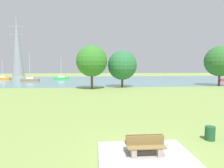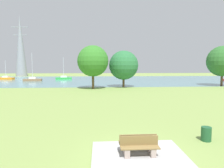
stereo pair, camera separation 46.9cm
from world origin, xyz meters
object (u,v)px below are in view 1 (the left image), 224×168
Objects in this scene: sailboat_brown at (30,80)px; electricity_pylon at (17,46)px; bench_facing_water at (143,143)px; litter_bin at (210,133)px; tree_west_far at (92,61)px; tree_east_near at (220,61)px; tree_east_far at (122,65)px; sailboat_green at (61,78)px; sailboat_orange at (3,78)px; bench_facing_inland at (146,148)px.

electricity_pylon is (-12.64, 26.12, 11.53)m from sailboat_brown.
bench_facing_water is 4.40m from litter_bin.
bench_facing_water is 27.78m from tree_west_far.
bench_facing_water is 2.25× the size of litter_bin.
tree_east_near reaches higher than sailboat_brown.
tree_east_far is 56.32m from electricity_pylon.
tree_west_far is (9.73, -25.72, 4.59)m from sailboat_green.
sailboat_orange is at bearing -82.38° from electricity_pylon.
sailboat_orange is 0.76× the size of sailboat_brown.
sailboat_orange is 40.68m from tree_east_far.
litter_bin is 0.14× the size of sailboat_orange.
sailboat_orange is 0.73× the size of tree_west_far.
sailboat_green is at bearing 148.34° from tree_east_near.
bench_facing_water is 0.08× the size of electricity_pylon.
bench_facing_inland is 28.31m from tree_west_far.
litter_bin is at bearing -61.94° from sailboat_brown.
tree_east_near is at bearing 53.00° from bench_facing_inland.
sailboat_green is 30.42m from electricity_pylon.
tree_east_far reaches higher than sailboat_orange.
sailboat_brown is at bearing 113.17° from bench_facing_water.
sailboat_green reaches higher than bench_facing_inland.
sailboat_brown is (-24.18, 45.37, 0.07)m from litter_bin.
sailboat_green is at bearing 108.10° from litter_bin.
tree_west_far reaches higher than bench_facing_water.
litter_bin is 0.10× the size of tree_west_far.
sailboat_brown reaches higher than sailboat_orange.
litter_bin is 62.28m from sailboat_orange.
tree_east_far reaches higher than bench_facing_water.
sailboat_brown is 0.97× the size of tree_west_far.
sailboat_orange is 17.34m from sailboat_green.
tree_west_far is (-2.95, 27.78, 4.58)m from bench_facing_inland.
tree_east_near reaches higher than sailboat_orange.
sailboat_green is (-12.68, 52.96, -0.01)m from bench_facing_water.
tree_east_far is (22.93, -16.86, 3.83)m from sailboat_brown.
bench_facing_inland is 0.24× the size of sailboat_brown.
tree_east_near is at bearing 52.51° from bench_facing_water.
tree_east_near is at bearing 2.27° from tree_east_far.
bench_facing_inland is 2.25× the size of litter_bin.
litter_bin is 54.32m from sailboat_green.
tree_west_far is at bearing -56.94° from electricity_pylon.
tree_west_far is at bearing -156.28° from tree_east_far.
sailboat_orange is (-30.02, 53.36, -0.02)m from bench_facing_water.
litter_bin is 0.11× the size of tree_east_far.
bench_facing_water is 0.25× the size of tree_east_far.
litter_bin is 35.43m from tree_east_near.
tree_west_far is at bearing -48.80° from sailboat_brown.
tree_west_far is at bearing 105.42° from litter_bin.
tree_east_near reaches higher than litter_bin.
litter_bin is at bearing -87.48° from tree_east_far.
tree_east_far is at bearing -55.96° from sailboat_green.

